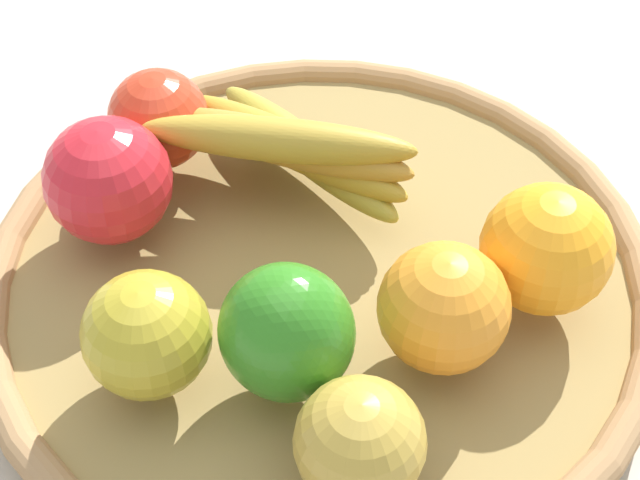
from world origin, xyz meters
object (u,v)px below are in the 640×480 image
apple_3 (108,180)px  orange_1 (546,249)px  apple_2 (360,442)px  apple_1 (147,335)px  bell_pepper (287,333)px  apple_0 (159,119)px  orange_0 (444,308)px  banana_bunch (291,145)px

apple_3 → orange_1: apple_3 is taller
apple_2 → apple_1: bearing=113.0°
orange_1 → bell_pepper: size_ratio=0.92×
apple_0 → orange_1: bearing=-64.2°
apple_2 → apple_0: bearing=80.2°
apple_0 → orange_1: 0.26m
orange_0 → apple_3: apple_3 is taller
orange_0 → apple_0: bearing=99.8°
apple_1 → bell_pepper: (0.06, -0.05, 0.01)m
apple_2 → bell_pepper: (0.01, 0.07, 0.01)m
banana_bunch → orange_0: 0.16m
apple_3 → orange_1: (0.17, -0.20, -0.00)m
banana_bunch → apple_1: 0.17m
apple_1 → bell_pepper: bell_pepper is taller
apple_2 → apple_1: apple_1 is taller
apple_2 → apple_0: 0.27m
apple_0 → apple_1: (-0.10, -0.15, 0.00)m
apple_0 → orange_1: orange_1 is taller
apple_0 → apple_3: apple_3 is taller
apple_2 → apple_1: 0.13m
orange_0 → bell_pepper: bell_pepper is taller
banana_bunch → apple_0: bearing=126.4°
bell_pepper → banana_bunch: bearing=-80.2°
apple_2 → apple_3: apple_3 is taller
apple_2 → orange_1: 0.16m
bell_pepper → apple_1: bearing=6.3°
orange_0 → orange_1: bearing=-3.6°
apple_0 → apple_3: size_ratio=0.84×
apple_0 → bell_pepper: bell_pepper is taller
apple_0 → orange_1: size_ratio=0.87×
banana_bunch → apple_3: (-0.11, 0.04, 0.01)m
apple_1 → orange_1: size_ratio=0.92×
bell_pepper → apple_0: bearing=-54.7°
apple_3 → bell_pepper: 0.16m
apple_2 → orange_1: bearing=10.9°
orange_1 → bell_pepper: bearing=165.8°
orange_1 → apple_3: bearing=130.7°
bell_pepper → orange_1: bearing=-147.6°
apple_0 → apple_1: bearing=-122.7°
bell_pepper → apple_3: bearing=-37.2°
apple_2 → bell_pepper: size_ratio=0.79×
orange_0 → apple_1: orange_0 is taller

